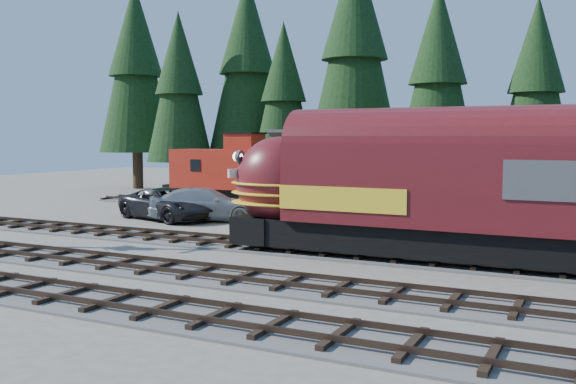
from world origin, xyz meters
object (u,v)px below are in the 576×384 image
at_px(pickup_truck_b, 206,204).
at_px(pickup_truck_a, 169,204).
at_px(depot, 411,176).
at_px(caboose, 234,172).
at_px(locomotive, 414,194).

bearing_deg(pickup_truck_b, pickup_truck_a, 77.70).
relative_size(depot, pickup_truck_a, 1.90).
distance_m(depot, pickup_truck_b, 12.39).
bearing_deg(pickup_truck_a, caboose, 18.95).
relative_size(caboose, pickup_truck_b, 1.39).
bearing_deg(caboose, locomotive, -39.86).
distance_m(depot, pickup_truck_a, 14.66).
bearing_deg(locomotive, caboose, 140.14).
height_order(pickup_truck_a, pickup_truck_b, pickup_truck_b).
relative_size(caboose, pickup_truck_a, 1.37).
relative_size(pickup_truck_a, pickup_truck_b, 1.01).
height_order(depot, caboose, depot).
distance_m(pickup_truck_a, pickup_truck_b, 2.35).
relative_size(locomotive, pickup_truck_b, 2.55).
relative_size(locomotive, pickup_truck_a, 2.52).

